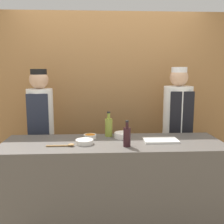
% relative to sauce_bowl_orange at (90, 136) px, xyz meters
% --- Properties ---
extents(cabinet_wall, '(3.32, 0.18, 2.40)m').
position_rel_sauce_bowl_orange_xyz_m(cabinet_wall, '(0.23, 0.91, 0.22)').
color(cabinet_wall, olive).
rests_on(cabinet_wall, ground_plane).
extents(counter, '(2.19, 0.67, 0.95)m').
position_rel_sauce_bowl_orange_xyz_m(counter, '(0.23, -0.15, -0.50)').
color(counter, '#514C47').
rests_on(counter, ground_plane).
extents(sauce_bowl_orange, '(0.13, 0.13, 0.04)m').
position_rel_sauce_bowl_orange_xyz_m(sauce_bowl_orange, '(0.00, 0.00, 0.00)').
color(sauce_bowl_orange, white).
rests_on(sauce_bowl_orange, counter).
extents(sauce_bowl_brown, '(0.17, 0.17, 0.06)m').
position_rel_sauce_bowl_orange_xyz_m(sauce_bowl_brown, '(0.34, -0.00, 0.01)').
color(sauce_bowl_brown, white).
rests_on(sauce_bowl_brown, counter).
extents(sauce_bowl_purple, '(0.17, 0.17, 0.04)m').
position_rel_sauce_bowl_orange_xyz_m(sauce_bowl_purple, '(-0.05, -0.21, 0.00)').
color(sauce_bowl_purple, white).
rests_on(sauce_bowl_purple, counter).
extents(cutting_board, '(0.34, 0.20, 0.02)m').
position_rel_sauce_bowl_orange_xyz_m(cutting_board, '(0.71, -0.16, -0.01)').
color(cutting_board, white).
rests_on(cutting_board, counter).
extents(bottle_wine, '(0.07, 0.07, 0.25)m').
position_rel_sauce_bowl_orange_xyz_m(bottle_wine, '(0.35, -0.31, 0.07)').
color(bottle_wine, black).
rests_on(bottle_wine, counter).
extents(bottle_oil, '(0.08, 0.08, 0.27)m').
position_rel_sauce_bowl_orange_xyz_m(bottle_oil, '(0.20, 0.08, 0.08)').
color(bottle_oil, olive).
rests_on(bottle_oil, counter).
extents(wooden_spoon, '(0.26, 0.05, 0.03)m').
position_rel_sauce_bowl_orange_xyz_m(wooden_spoon, '(-0.23, -0.28, -0.01)').
color(wooden_spoon, '#B2844C').
rests_on(wooden_spoon, counter).
extents(chef_left, '(0.30, 0.30, 1.67)m').
position_rel_sauce_bowl_orange_xyz_m(chef_left, '(-0.60, 0.44, -0.05)').
color(chef_left, '#28282D').
rests_on(chef_left, ground_plane).
extents(chef_right, '(0.35, 0.35, 1.69)m').
position_rel_sauce_bowl_orange_xyz_m(chef_right, '(1.06, 0.44, -0.05)').
color(chef_right, '#28282D').
rests_on(chef_right, ground_plane).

